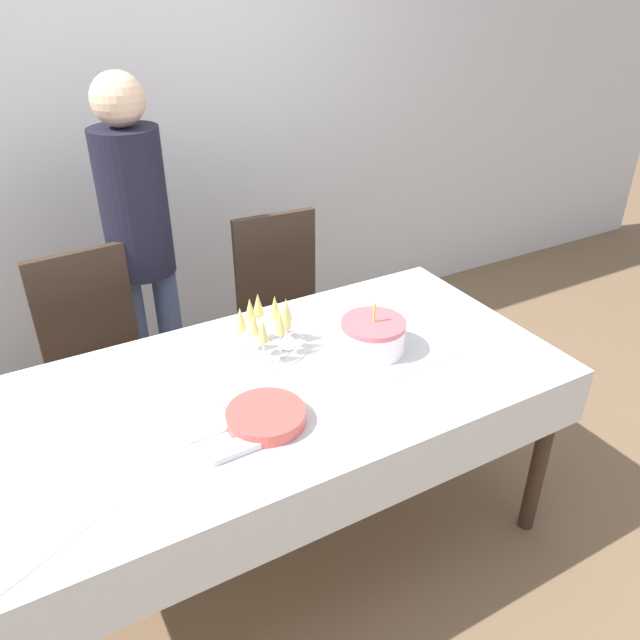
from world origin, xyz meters
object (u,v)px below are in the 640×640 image
dining_chair_far_left (100,358)px  dining_chair_far_right (285,309)px  person_standing (138,231)px  plate_stack_main (266,416)px  birthday_cake (373,336)px  champagne_tray (266,325)px

dining_chair_far_left → dining_chair_far_right: 0.86m
dining_chair_far_right → person_standing: size_ratio=0.60×
dining_chair_far_left → plate_stack_main: 1.05m
dining_chair_far_left → birthday_cake: dining_chair_far_left is taller
dining_chair_far_left → birthday_cake: (0.81, -0.80, 0.28)m
birthday_cake → plate_stack_main: birthday_cake is taller
plate_stack_main → person_standing: bearing=91.5°
birthday_cake → person_standing: size_ratio=0.14×
dining_chair_far_right → person_standing: bearing=159.8°
dining_chair_far_right → person_standing: person_standing is taller
birthday_cake → champagne_tray: size_ratio=0.81×
plate_stack_main → dining_chair_far_left: bearing=107.7°
plate_stack_main → person_standing: (-0.03, 1.19, 0.19)m
dining_chair_far_right → plate_stack_main: 1.15m
champagne_tray → dining_chair_far_right: bearing=58.6°
champagne_tray → plate_stack_main: (-0.18, -0.37, -0.08)m
plate_stack_main → person_standing: person_standing is taller
dining_chair_far_left → birthday_cake: size_ratio=4.26×
dining_chair_far_left → dining_chair_far_right: bearing=0.0°
person_standing → birthday_cake: bearing=-62.4°
champagne_tray → plate_stack_main: size_ratio=1.18×
birthday_cake → plate_stack_main: bearing=-160.5°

